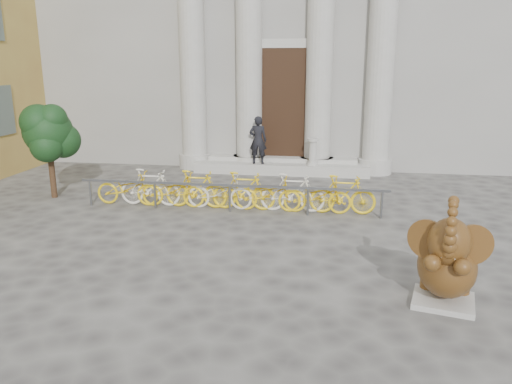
# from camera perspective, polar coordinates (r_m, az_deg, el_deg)

# --- Properties ---
(ground) EXTENTS (80.00, 80.00, 0.00)m
(ground) POSITION_cam_1_polar(r_m,az_deg,el_deg) (8.61, -3.65, -11.14)
(ground) COLOR #474442
(ground) RESTS_ON ground
(classical_building) EXTENTS (22.00, 10.70, 12.00)m
(classical_building) POSITION_cam_1_polar(r_m,az_deg,el_deg) (22.67, 4.66, 20.28)
(classical_building) COLOR gray
(classical_building) RESTS_ON ground
(entrance_steps) EXTENTS (6.00, 1.20, 0.36)m
(entrance_steps) POSITION_cam_1_polar(r_m,az_deg,el_deg) (17.42, 2.92, 2.83)
(entrance_steps) COLOR #A8A59E
(entrance_steps) RESTS_ON ground
(elephant_statue) EXTENTS (1.21, 1.46, 1.86)m
(elephant_statue) POSITION_cam_1_polar(r_m,az_deg,el_deg) (8.40, 20.98, -7.78)
(elephant_statue) COLOR #A8A59E
(elephant_statue) RESTS_ON ground
(bike_rack) EXTENTS (8.00, 0.53, 1.00)m
(bike_rack) POSITION_cam_1_polar(r_m,az_deg,el_deg) (12.99, -2.87, 0.18)
(bike_rack) COLOR slate
(bike_rack) RESTS_ON ground
(tree) EXTENTS (1.52, 1.39, 2.65)m
(tree) POSITION_cam_1_polar(r_m,az_deg,el_deg) (14.97, -22.63, 6.25)
(tree) COLOR #332114
(tree) RESTS_ON ground
(pedestrian) EXTENTS (0.60, 0.40, 1.63)m
(pedestrian) POSITION_cam_1_polar(r_m,az_deg,el_deg) (16.99, 0.23, 5.95)
(pedestrian) COLOR black
(pedestrian) RESTS_ON entrance_steps
(balustrade_post) EXTENTS (0.37, 0.37, 0.91)m
(balustrade_post) POSITION_cam_1_polar(r_m,az_deg,el_deg) (16.94, 6.50, 4.48)
(balustrade_post) COLOR #A8A59E
(balustrade_post) RESTS_ON entrance_steps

